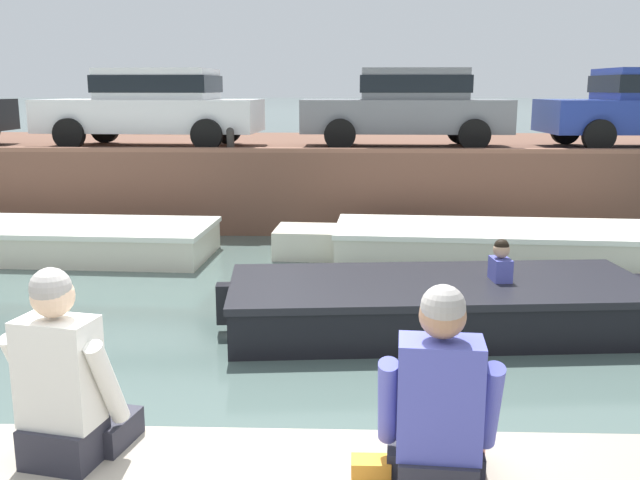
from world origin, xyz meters
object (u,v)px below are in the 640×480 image
(boat_moored_central_cream, at_px, (481,243))
(boat_moored_west_cream, at_px, (40,240))
(car_centre_grey, at_px, (408,104))
(bottle_drink, at_px, (478,459))
(mooring_bollard_mid, at_px, (230,139))
(person_seated_right, at_px, (438,412))
(motorboat_passing, at_px, (458,304))
(person_seated_left, at_px, (66,386))
(car_left_inner_white, at_px, (154,104))

(boat_moored_central_cream, bearing_deg, boat_moored_west_cream, 179.96)
(boat_moored_west_cream, bearing_deg, car_centre_grey, 26.14)
(boat_moored_west_cream, height_order, bottle_drink, bottle_drink)
(mooring_bollard_mid, height_order, person_seated_right, mooring_bollard_mid)
(boat_moored_central_cream, relative_size, person_seated_right, 6.55)
(car_centre_grey, height_order, mooring_bollard_mid, car_centre_grey)
(motorboat_passing, xyz_separation_m, person_seated_right, (-0.91, -5.02, 1.05))
(boat_moored_central_cream, distance_m, mooring_bollard_mid, 5.03)
(boat_moored_central_cream, relative_size, person_seated_left, 6.55)
(boat_moored_central_cream, xyz_separation_m, car_centre_grey, (-0.98, 3.09, 2.14))
(boat_moored_west_cream, xyz_separation_m, car_centre_grey, (6.28, 3.08, 2.14))
(motorboat_passing, relative_size, car_centre_grey, 1.43)
(boat_moored_central_cream, bearing_deg, mooring_bollard_mid, 155.55)
(motorboat_passing, distance_m, mooring_bollard_mid, 6.59)
(motorboat_passing, height_order, mooring_bollard_mid, mooring_bollard_mid)
(car_left_inner_white, xyz_separation_m, car_centre_grey, (5.08, 0.00, -0.00))
(mooring_bollard_mid, xyz_separation_m, person_seated_right, (2.55, -10.42, -0.46))
(boat_moored_west_cream, bearing_deg, person_seated_left, -65.70)
(boat_moored_west_cream, xyz_separation_m, person_seated_right, (5.45, -8.44, 1.07))
(boat_moored_west_cream, bearing_deg, bottle_drink, -55.86)
(boat_moored_central_cream, xyz_separation_m, bottle_drink, (-1.61, -8.33, 0.79))
(car_centre_grey, bearing_deg, bottle_drink, -93.14)
(boat_moored_central_cream, distance_m, car_left_inner_white, 7.13)
(boat_moored_west_cream, distance_m, mooring_bollard_mid, 3.83)
(person_seated_right, bearing_deg, boat_moored_central_cream, 77.88)
(car_left_inner_white, bearing_deg, person_seated_left, -77.48)
(mooring_bollard_mid, distance_m, bottle_drink, 10.70)
(boat_moored_central_cream, distance_m, motorboat_passing, 3.54)
(mooring_bollard_mid, distance_m, person_seated_right, 10.74)
(car_left_inner_white, bearing_deg, car_centre_grey, 0.03)
(boat_moored_west_cream, distance_m, bottle_drink, 10.10)
(car_centre_grey, distance_m, mooring_bollard_mid, 3.61)
(car_left_inner_white, relative_size, car_centre_grey, 1.08)
(motorboat_passing, relative_size, car_left_inner_white, 1.33)
(motorboat_passing, distance_m, car_left_inner_white, 8.57)
(car_left_inner_white, height_order, car_centre_grey, same)
(car_left_inner_white, xyz_separation_m, person_seated_right, (4.25, -11.52, -1.07))
(motorboat_passing, bearing_deg, person_seated_left, -118.91)
(mooring_bollard_mid, bearing_deg, car_left_inner_white, 147.03)
(mooring_bollard_mid, relative_size, person_seated_right, 0.46)
(mooring_bollard_mid, distance_m, person_seated_left, 10.24)
(person_seated_left, height_order, bottle_drink, person_seated_left)
(mooring_bollard_mid, bearing_deg, boat_moored_west_cream, -145.67)
(car_left_inner_white, bearing_deg, bottle_drink, -68.70)
(person_seated_right, bearing_deg, boat_moored_west_cream, 122.84)
(bottle_drink, bearing_deg, person_seated_right, -153.06)
(person_seated_left, relative_size, person_seated_right, 1.00)
(boat_moored_central_cream, height_order, mooring_bollard_mid, mooring_bollard_mid)
(motorboat_passing, distance_m, person_seated_right, 5.20)
(motorboat_passing, xyz_separation_m, mooring_bollard_mid, (-3.46, 5.40, 1.52))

